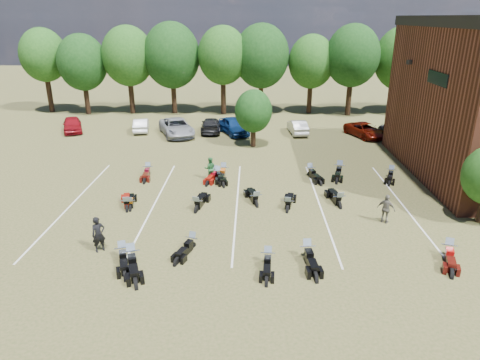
{
  "coord_description": "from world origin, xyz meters",
  "views": [
    {
      "loc": [
        -2.18,
        -20.59,
        10.62
      ],
      "look_at": [
        -2.84,
        4.0,
        1.2
      ],
      "focal_mm": 32.0,
      "sensor_mm": 36.0,
      "label": 1
    }
  ],
  "objects_px": {
    "person_grey": "(386,209)",
    "motorcycle_0": "(123,259)",
    "car_4": "(234,126)",
    "person_green": "(210,168)",
    "motorcycle_3": "(307,258)",
    "motorcycle_14": "(148,175)",
    "car_0": "(72,125)",
    "motorcycle_7": "(127,210)",
    "person_black": "(99,234)"
  },
  "relations": [
    {
      "from": "motorcycle_3",
      "to": "person_grey",
      "type": "bearing_deg",
      "value": 33.84
    },
    {
      "from": "person_black",
      "to": "person_green",
      "type": "distance_m",
      "value": 10.84
    },
    {
      "from": "motorcycle_0",
      "to": "motorcycle_3",
      "type": "xyz_separation_m",
      "value": [
        8.61,
        0.31,
        0.0
      ]
    },
    {
      "from": "motorcycle_14",
      "to": "motorcycle_3",
      "type": "bearing_deg",
      "value": -51.72
    },
    {
      "from": "person_green",
      "to": "person_grey",
      "type": "distance_m",
      "value": 12.09
    },
    {
      "from": "car_0",
      "to": "motorcycle_7",
      "type": "xyz_separation_m",
      "value": [
        10.33,
        -18.06,
        -0.72
      ]
    },
    {
      "from": "motorcycle_0",
      "to": "motorcycle_3",
      "type": "distance_m",
      "value": 8.61
    },
    {
      "from": "car_4",
      "to": "person_green",
      "type": "relative_size",
      "value": 2.91
    },
    {
      "from": "person_black",
      "to": "motorcycle_0",
      "type": "distance_m",
      "value": 1.76
    },
    {
      "from": "car_0",
      "to": "motorcycle_14",
      "type": "distance_m",
      "value": 15.79
    },
    {
      "from": "motorcycle_0",
      "to": "motorcycle_7",
      "type": "bearing_deg",
      "value": 84.91
    },
    {
      "from": "car_0",
      "to": "motorcycle_0",
      "type": "bearing_deg",
      "value": -86.17
    },
    {
      "from": "person_black",
      "to": "person_grey",
      "type": "distance_m",
      "value": 15.05
    },
    {
      "from": "person_black",
      "to": "motorcycle_7",
      "type": "relative_size",
      "value": 0.78
    },
    {
      "from": "motorcycle_3",
      "to": "motorcycle_14",
      "type": "height_order",
      "value": "motorcycle_3"
    },
    {
      "from": "car_0",
      "to": "motorcycle_0",
      "type": "xyz_separation_m",
      "value": [
        11.63,
        -23.44,
        -0.72
      ]
    },
    {
      "from": "person_green",
      "to": "person_black",
      "type": "bearing_deg",
      "value": 58.81
    },
    {
      "from": "person_black",
      "to": "motorcycle_14",
      "type": "distance_m",
      "value": 10.72
    },
    {
      "from": "person_green",
      "to": "motorcycle_14",
      "type": "distance_m",
      "value": 4.67
    },
    {
      "from": "person_black",
      "to": "person_grey",
      "type": "xyz_separation_m",
      "value": [
        14.66,
        3.43,
        -0.06
      ]
    },
    {
      "from": "person_black",
      "to": "car_0",
      "type": "bearing_deg",
      "value": 75.5
    },
    {
      "from": "car_4",
      "to": "motorcycle_3",
      "type": "distance_m",
      "value": 23.1
    },
    {
      "from": "car_0",
      "to": "motorcycle_0",
      "type": "distance_m",
      "value": 26.18
    },
    {
      "from": "motorcycle_3",
      "to": "motorcycle_7",
      "type": "relative_size",
      "value": 1.06
    },
    {
      "from": "motorcycle_3",
      "to": "motorcycle_14",
      "type": "distance_m",
      "value": 14.97
    },
    {
      "from": "car_0",
      "to": "motorcycle_7",
      "type": "bearing_deg",
      "value": -82.81
    },
    {
      "from": "car_0",
      "to": "person_black",
      "type": "xyz_separation_m",
      "value": [
        10.31,
        -22.69,
        0.17
      ]
    },
    {
      "from": "person_black",
      "to": "motorcycle_7",
      "type": "bearing_deg",
      "value": 50.91
    },
    {
      "from": "motorcycle_14",
      "to": "person_green",
      "type": "bearing_deg",
      "value": -13.63
    },
    {
      "from": "motorcycle_7",
      "to": "person_grey",
      "type": "bearing_deg",
      "value": 160.54
    },
    {
      "from": "person_grey",
      "to": "motorcycle_7",
      "type": "height_order",
      "value": "person_grey"
    },
    {
      "from": "motorcycle_0",
      "to": "person_grey",
      "type": "bearing_deg",
      "value": -1.35
    },
    {
      "from": "car_0",
      "to": "motorcycle_14",
      "type": "relative_size",
      "value": 1.87
    },
    {
      "from": "motorcycle_0",
      "to": "person_black",
      "type": "bearing_deg",
      "value": 131.74
    },
    {
      "from": "motorcycle_0",
      "to": "motorcycle_7",
      "type": "height_order",
      "value": "same"
    },
    {
      "from": "car_4",
      "to": "motorcycle_7",
      "type": "bearing_deg",
      "value": -131.31
    },
    {
      "from": "person_grey",
      "to": "motorcycle_0",
      "type": "xyz_separation_m",
      "value": [
        -13.34,
        -4.18,
        -0.83
      ]
    },
    {
      "from": "person_green",
      "to": "motorcycle_3",
      "type": "distance_m",
      "value": 11.72
    },
    {
      "from": "person_black",
      "to": "motorcycle_0",
      "type": "bearing_deg",
      "value": -68.47
    },
    {
      "from": "car_0",
      "to": "car_4",
      "type": "bearing_deg",
      "value": -24.23
    },
    {
      "from": "motorcycle_14",
      "to": "car_4",
      "type": "bearing_deg",
      "value": 60.14
    },
    {
      "from": "motorcycle_0",
      "to": "motorcycle_3",
      "type": "height_order",
      "value": "motorcycle_3"
    },
    {
      "from": "person_grey",
      "to": "motorcycle_14",
      "type": "bearing_deg",
      "value": 7.64
    },
    {
      "from": "motorcycle_0",
      "to": "motorcycle_7",
      "type": "relative_size",
      "value": 1.0
    },
    {
      "from": "car_0",
      "to": "person_green",
      "type": "bearing_deg",
      "value": -63.53
    },
    {
      "from": "person_grey",
      "to": "motorcycle_0",
      "type": "height_order",
      "value": "person_grey"
    },
    {
      "from": "car_4",
      "to": "person_green",
      "type": "xyz_separation_m",
      "value": [
        -1.13,
        -12.34,
        0.01
      ]
    },
    {
      "from": "motorcycle_7",
      "to": "motorcycle_14",
      "type": "relative_size",
      "value": 1.0
    },
    {
      "from": "person_green",
      "to": "motorcycle_3",
      "type": "bearing_deg",
      "value": 110.95
    },
    {
      "from": "motorcycle_3",
      "to": "motorcycle_0",
      "type": "bearing_deg",
      "value": 176.64
    }
  ]
}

